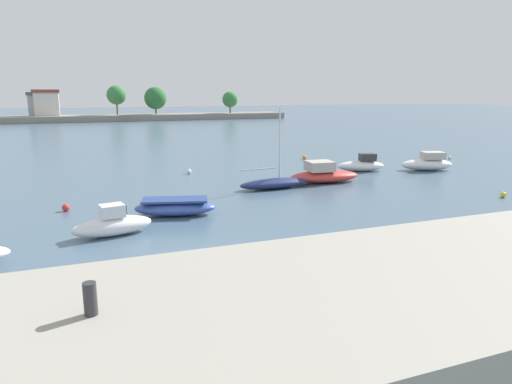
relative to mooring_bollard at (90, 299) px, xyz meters
name	(u,v)px	position (x,y,z in m)	size (l,w,h in m)	color
ground_plane	(201,266)	(4.10, 7.27, -2.54)	(400.00, 400.00, 0.00)	#476075
seawall_embankment	(287,337)	(4.10, -0.46, -1.44)	(79.47, 7.08, 2.20)	#9E998C
mooring_bollard	(90,299)	(0.00, 0.00, 0.00)	(0.27, 0.27, 0.68)	#2D2D33
moored_boat_1	(113,224)	(1.26, 12.58, -2.01)	(3.85, 1.85, 1.47)	white
moored_boat_2	(175,207)	(4.71, 15.13, -2.10)	(4.65, 2.81, 0.91)	#3856A8
moored_boat_3	(275,183)	(12.59, 19.71, -2.16)	(5.24, 1.73, 5.55)	navy
moored_boat_4	(324,174)	(16.85, 20.43, -1.96)	(5.49, 2.58, 1.59)	#C63833
moored_boat_5	(361,165)	(22.32, 23.68, -2.02)	(4.27, 2.58, 1.48)	white
moored_boat_6	(428,163)	(27.83, 21.98, -1.93)	(4.72, 2.99, 1.57)	white
mooring_buoy_0	(66,208)	(-0.85, 18.18, -2.33)	(0.42, 0.42, 0.42)	red
mooring_buoy_1	(503,195)	(25.01, 11.86, -2.36)	(0.36, 0.36, 0.36)	yellow
mooring_buoy_2	(189,171)	(8.39, 27.62, -2.34)	(0.40, 0.40, 0.40)	white
mooring_buoy_3	(304,157)	(20.98, 31.60, -2.33)	(0.43, 0.43, 0.43)	orange
mooring_buoy_4	(450,157)	(34.67, 26.59, -2.38)	(0.32, 0.32, 0.32)	white
distant_shoreline	(90,112)	(3.45, 103.98, -0.51)	(91.79, 9.08, 8.07)	gray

